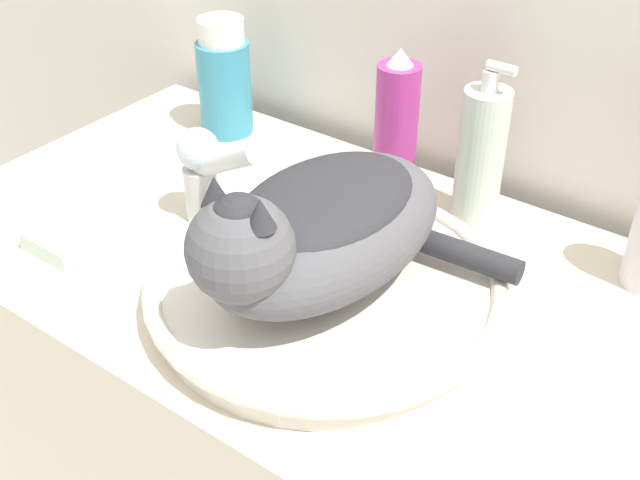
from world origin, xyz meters
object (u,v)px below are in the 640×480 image
faucet (205,169)px  spray_bottle_trigger (396,128)px  soap_pump_bottle (481,156)px  mouthwash_bottle (224,79)px  cat (317,227)px  soap_bar (60,243)px

faucet → spray_bottle_trigger: (0.15, 0.20, 0.02)m
spray_bottle_trigger → soap_pump_bottle: bearing=0.0°
mouthwash_bottle → soap_pump_bottle: soap_pump_bottle is taller
mouthwash_bottle → spray_bottle_trigger: size_ratio=0.87×
mouthwash_bottle → soap_pump_bottle: 0.42m
faucet → soap_pump_bottle: bearing=48.9°
cat → faucet: (-0.22, 0.06, -0.03)m
mouthwash_bottle → soap_bar: (0.05, -0.36, -0.07)m
soap_pump_bottle → soap_bar: 0.52m
mouthwash_bottle → spray_bottle_trigger: 0.30m
cat → soap_pump_bottle: (0.05, 0.26, -0.02)m
soap_pump_bottle → soap_bar: (-0.37, -0.36, -0.08)m
faucet → soap_bar: size_ratio=1.83×
cat → soap_bar: cat is taller
soap_pump_bottle → mouthwash_bottle: bearing=180.0°
cat → mouthwash_bottle: cat is taller
soap_pump_bottle → spray_bottle_trigger: soap_pump_bottle is taller
cat → mouthwash_bottle: 0.45m
faucet → soap_bar: bearing=-111.0°
mouthwash_bottle → soap_bar: 0.37m
mouthwash_bottle → soap_bar: size_ratio=2.13×
mouthwash_bottle → soap_bar: bearing=-82.1°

